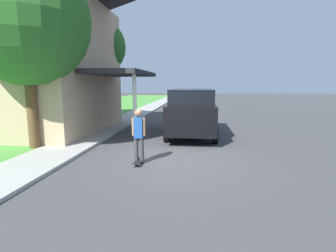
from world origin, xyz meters
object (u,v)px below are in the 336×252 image
lawn_tree_near (25,20)px  skateboard (139,161)px  lawn_tree_far (97,47)px  suv_parked (192,110)px  skateboarder (139,134)px  car_down_street (185,100)px

lawn_tree_near → skateboard: bearing=-17.0°
skateboard → lawn_tree_far: bearing=117.8°
lawn_tree_near → suv_parked: (5.62, 3.45, -3.33)m
skateboarder → skateboard: 0.83m
lawn_tree_near → skateboarder: size_ratio=4.04×
lawn_tree_near → skateboard: size_ratio=8.53×
lawn_tree_far → skateboard: (4.49, -8.51, -4.51)m
car_down_street → skateboarder: skateboarder is taller
lawn_tree_near → skateboarder: lawn_tree_near is taller
lawn_tree_far → skateboard: lawn_tree_far is taller
lawn_tree_near → suv_parked: lawn_tree_near is taller
skateboard → suv_parked: bearing=72.9°
car_down_street → skateboarder: 20.73m
lawn_tree_near → skateboarder: 5.63m
skateboarder → skateboard: size_ratio=2.11×
lawn_tree_far → suv_parked: bearing=-32.5°
lawn_tree_far → lawn_tree_near: bearing=-87.4°
lawn_tree_near → car_down_street: bearing=77.0°
suv_parked → skateboarder: size_ratio=3.14×
suv_parked → skateboard: suv_parked is taller
car_down_street → skateboarder: bearing=-90.9°
suv_parked → skateboard: bearing=-107.1°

